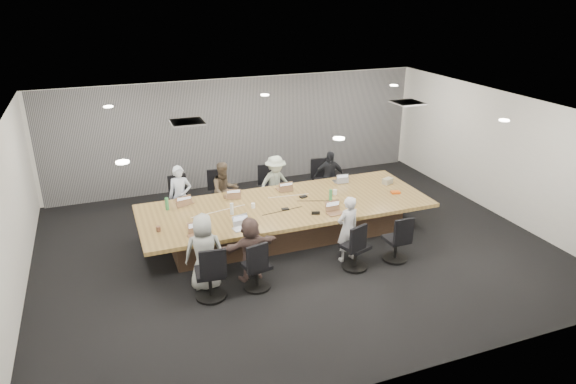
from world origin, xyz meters
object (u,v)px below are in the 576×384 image
object	(u,v)px
person_1	(225,191)
conference_table	(286,219)
laptop_1	(231,196)
laptop_3	(339,181)
laptop_4	(198,236)
bottle_clear	(232,209)
chair_4	(210,277)
chair_6	(355,250)
snack_packet	(396,192)
laptop_5	(242,229)
person_0	(180,196)
chair_7	(396,243)
laptop_0	(185,203)
person_5	(250,249)
mug_brown	(158,229)
person_2	(276,184)
chair_5	(257,270)
bottle_green_right	(331,195)
laptop_6	(335,213)
person_3	(329,177)
chair_1	(221,197)
laptop_2	(284,189)
canvas_bag	(388,181)
chair_3	(323,184)
chair_0	(179,203)
person_6	(348,229)
chair_2	(271,191)
person_4	(204,252)
bottle_green_left	(167,204)
stapler	(316,213)

from	to	relation	value
person_1	conference_table	bearing A→B (deg)	-62.29
laptop_1	laptop_3	world-z (taller)	same
laptop_4	bottle_clear	bearing A→B (deg)	33.69
chair_4	chair_6	distance (m)	2.75
conference_table	snack_packet	distance (m)	2.49
laptop_5	person_0	bearing A→B (deg)	101.32
chair_7	laptop_5	xyz separation A→B (m)	(-2.80, 0.90, 0.38)
laptop_0	bottle_clear	world-z (taller)	bottle_clear
chair_6	laptop_4	size ratio (longest dim) A/B	2.25
person_1	person_5	distance (m)	2.71
mug_brown	person_2	bearing A→B (deg)	30.38
chair_5	person_1	world-z (taller)	person_1
bottle_green_right	mug_brown	world-z (taller)	bottle_green_right
laptop_5	snack_packet	world-z (taller)	snack_packet
chair_7	person_2	bearing A→B (deg)	113.05
laptop_0	laptop_6	xyz separation A→B (m)	(2.70, -1.60, 0.00)
laptop_4	laptop_6	world-z (taller)	same
person_2	bottle_green_right	size ratio (longest dim) A/B	5.52
person_3	chair_1	bearing A→B (deg)	-175.44
laptop_0	laptop_5	distance (m)	1.77
laptop_2	mug_brown	xyz separation A→B (m)	(-2.89, -1.14, 0.04)
chair_6	person_1	distance (m)	3.51
conference_table	laptop_2	bearing A→B (deg)	73.20
person_3	canvas_bag	bearing A→B (deg)	-35.40
person_5	laptop_6	size ratio (longest dim) A/B	3.85
chair_3	person_5	size ratio (longest dim) A/B	0.61
chair_7	chair_6	bearing A→B (deg)	178.89
chair_0	chair_7	bearing A→B (deg)	127.77
chair_3	laptop_6	bearing A→B (deg)	78.01
laptop_1	canvas_bag	world-z (taller)	canvas_bag
person_6	bottle_clear	size ratio (longest dim) A/B	5.59
bottle_clear	snack_packet	world-z (taller)	bottle_clear
chair_2	chair_7	distance (m)	3.66
person_4	bottle_clear	xyz separation A→B (m)	(0.83, 1.26, 0.16)
person_6	bottle_green_left	distance (m)	3.65
laptop_5	laptop_4	bearing A→B (deg)	171.65
person_0	laptop_2	xyz separation A→B (m)	(2.20, -0.55, 0.06)
person_2	chair_6	bearing A→B (deg)	-90.72
snack_packet	laptop_0	bearing A→B (deg)	166.21
chair_4	stapler	size ratio (longest dim) A/B	4.90
chair_6	person_4	distance (m)	2.79
chair_7	bottle_green_left	size ratio (longest dim) A/B	2.88
chair_1	person_2	size ratio (longest dim) A/B	0.59
laptop_0	bottle_green_right	bearing A→B (deg)	148.19
person_1	bottle_green_left	size ratio (longest dim) A/B	5.17
chair_1	bottle_clear	world-z (taller)	bottle_clear
conference_table	person_2	xyz separation A→B (m)	(0.24, 1.35, 0.27)
person_0	canvas_bag	distance (m)	4.67
laptop_4	laptop_1	bearing A→B (deg)	50.06
chair_0	person_6	world-z (taller)	person_6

